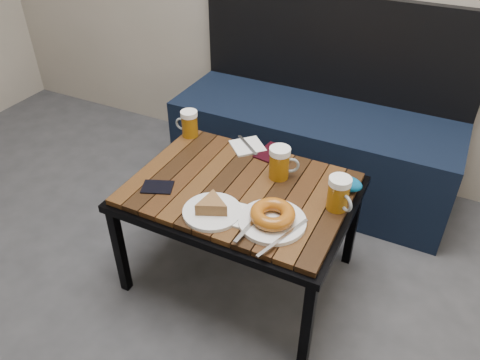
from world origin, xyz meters
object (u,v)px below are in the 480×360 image
at_px(plate_bagel, 272,217).
at_px(knit_pouch, 347,183).
at_px(passport_burgundy, 272,153).
at_px(bench, 314,140).
at_px(beer_mug_left, 189,124).
at_px(plate_pie, 212,208).
at_px(beer_mug_centre, 280,163).
at_px(cafe_table, 240,195).
at_px(passport_navy, 158,187).
at_px(beer_mug_right, 339,194).

xyz_separation_m(plate_bagel, knit_pouch, (0.17, 0.30, -0.00)).
bearing_deg(passport_burgundy, knit_pouch, -8.26).
height_order(bench, passport_burgundy, bench).
xyz_separation_m(beer_mug_left, knit_pouch, (0.72, -0.08, -0.03)).
xyz_separation_m(plate_pie, plate_bagel, (0.21, 0.04, 0.00)).
xyz_separation_m(plate_bagel, passport_burgundy, (-0.17, 0.40, -0.02)).
bearing_deg(plate_bagel, beer_mug_centre, 107.53).
distance_m(cafe_table, passport_navy, 0.31).
height_order(passport_navy, knit_pouch, knit_pouch).
relative_size(plate_pie, passport_burgundy, 1.46).
bearing_deg(beer_mug_centre, bench, 68.93).
bearing_deg(plate_pie, passport_burgundy, 85.53).
bearing_deg(plate_pie, passport_navy, 171.46).
distance_m(cafe_table, beer_mug_right, 0.38).
bearing_deg(plate_bagel, knit_pouch, 60.44).
relative_size(cafe_table, beer_mug_right, 6.64).
distance_m(beer_mug_centre, passport_burgundy, 0.18).
bearing_deg(passport_navy, beer_mug_left, 171.39).
relative_size(bench, knit_pouch, 12.08).
height_order(plate_bagel, knit_pouch, plate_bagel).
xyz_separation_m(bench, cafe_table, (-0.05, -0.76, 0.16)).
bearing_deg(beer_mug_right, plate_pie, -113.21).
bearing_deg(bench, beer_mug_centre, -84.40).
bearing_deg(beer_mug_left, beer_mug_centre, 164.18).
relative_size(bench, beer_mug_right, 11.06).
relative_size(beer_mug_left, plate_bagel, 0.39).
xyz_separation_m(beer_mug_left, passport_navy, (0.09, -0.38, -0.06)).
xyz_separation_m(bench, beer_mug_centre, (0.06, -0.64, 0.26)).
bearing_deg(knit_pouch, beer_mug_right, -89.02).
relative_size(beer_mug_centre, passport_burgundy, 0.92).
distance_m(cafe_table, passport_burgundy, 0.26).
distance_m(passport_burgundy, knit_pouch, 0.36).
xyz_separation_m(bench, beer_mug_left, (-0.41, -0.52, 0.26)).
height_order(beer_mug_left, plate_pie, beer_mug_left).
height_order(bench, plate_bagel, bench).
distance_m(beer_mug_centre, beer_mug_right, 0.27).
bearing_deg(plate_pie, beer_mug_centre, 67.72).
bearing_deg(knit_pouch, plate_bagel, -119.56).
xyz_separation_m(plate_bagel, passport_navy, (-0.46, -0.01, -0.02)).
height_order(beer_mug_left, plate_bagel, beer_mug_left).
distance_m(beer_mug_left, passport_navy, 0.40).
relative_size(plate_pie, knit_pouch, 1.77).
relative_size(cafe_table, passport_burgundy, 5.97).
distance_m(plate_pie, knit_pouch, 0.51).
bearing_deg(beer_mug_right, plate_bagel, -97.67).
relative_size(plate_pie, plate_bagel, 0.69).
xyz_separation_m(beer_mug_centre, beer_mug_right, (0.25, -0.08, -0.00)).
distance_m(beer_mug_centre, knit_pouch, 0.26).
bearing_deg(passport_burgundy, beer_mug_left, -168.07).
bearing_deg(plate_bagel, cafe_table, 143.78).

